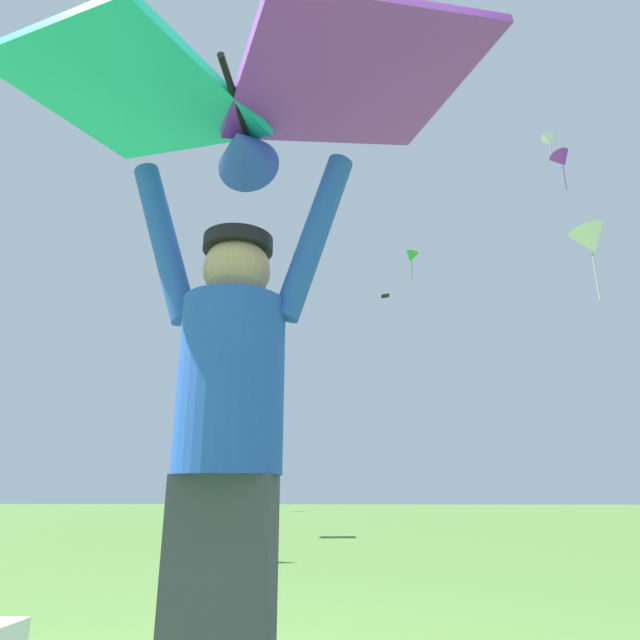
% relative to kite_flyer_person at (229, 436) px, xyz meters
% --- Properties ---
extents(kite_flyer_person, '(0.81, 0.35, 1.92)m').
position_rel_kite_flyer_person_xyz_m(kite_flyer_person, '(0.00, 0.00, 0.00)').
color(kite_flyer_person, '#424751').
rests_on(kite_flyer_person, ground).
extents(held_stunt_kite, '(1.89, 1.01, 0.41)m').
position_rel_kite_flyer_person_xyz_m(held_stunt_kite, '(0.00, -0.08, 1.19)').
color(held_stunt_kite, black).
extents(distant_kite_white_low_right, '(1.83, 1.68, 2.80)m').
position_rel_kite_flyer_person_xyz_m(distant_kite_white_low_right, '(8.09, 16.25, 8.25)').
color(distant_kite_white_low_right, white).
extents(distant_kite_purple_mid_right, '(1.07, 0.97, 2.13)m').
position_rel_kite_flyer_person_xyz_m(distant_kite_purple_mid_right, '(9.65, 21.48, 14.97)').
color(distant_kite_purple_mid_right, purple).
extents(distant_kite_white_high_left, '(1.07, 1.20, 1.99)m').
position_rel_kite_flyer_person_xyz_m(distant_kite_white_high_left, '(11.26, 27.00, 19.90)').
color(distant_kite_white_high_left, white).
extents(distant_kite_orange_overhead_distant, '(0.92, 0.91, 0.28)m').
position_rel_kite_flyer_person_xyz_m(distant_kite_orange_overhead_distant, '(-3.44, 10.01, 3.39)').
color(distant_kite_orange_overhead_distant, orange).
extents(distant_kite_green_high_right, '(1.28, 1.20, 2.21)m').
position_rel_kite_flyer_person_xyz_m(distant_kite_green_high_right, '(3.44, 34.73, 16.28)').
color(distant_kite_green_high_right, green).
extents(distant_kite_black_low_left, '(0.91, 0.95, 0.44)m').
position_rel_kite_flyer_person_xyz_m(distant_kite_black_low_left, '(-10.28, 29.49, 8.20)').
color(distant_kite_black_low_left, black).
extents(distant_kite_black_far_center, '(0.74, 0.74, 0.18)m').
position_rel_kite_flyer_person_xyz_m(distant_kite_black_far_center, '(1.41, 32.23, 12.44)').
color(distant_kite_black_far_center, black).
extents(marker_flag, '(0.30, 0.24, 2.03)m').
position_rel_kite_flyer_person_xyz_m(marker_flag, '(-2.05, 5.50, 0.82)').
color(marker_flag, silver).
rests_on(marker_flag, ground).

